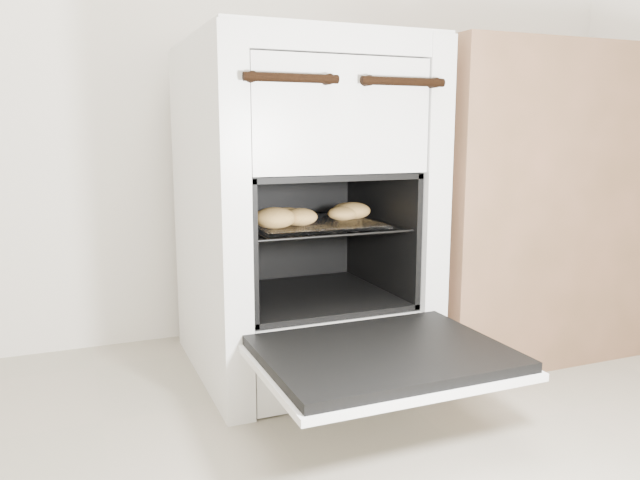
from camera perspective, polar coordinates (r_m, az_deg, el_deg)
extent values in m
cube|color=silver|center=(1.64, -1.96, 2.72)|extent=(0.55, 0.59, 0.85)
cylinder|color=black|center=(1.30, -2.58, 14.60)|extent=(0.20, 0.02, 0.02)
cylinder|color=black|center=(1.41, 7.64, 14.17)|extent=(0.20, 0.02, 0.02)
cube|color=black|center=(1.27, 5.78, -10.28)|extent=(0.48, 0.37, 0.02)
cube|color=silver|center=(1.28, 5.77, -10.97)|extent=(0.50, 0.39, 0.01)
cylinder|color=black|center=(1.52, -7.98, 1.00)|extent=(0.01, 0.39, 0.01)
cylinder|color=black|center=(1.66, 5.35, 1.82)|extent=(0.01, 0.39, 0.01)
cylinder|color=black|center=(1.41, 1.71, 0.41)|extent=(0.40, 0.01, 0.01)
cylinder|color=black|center=(1.75, -3.22, 2.26)|extent=(0.40, 0.01, 0.01)
cylinder|color=black|center=(1.53, -6.81, 1.07)|extent=(0.01, 0.37, 0.01)
cylinder|color=black|center=(1.54, -4.83, 1.20)|extent=(0.01, 0.37, 0.01)
cylinder|color=black|center=(1.56, -2.90, 1.32)|extent=(0.01, 0.37, 0.01)
cylinder|color=black|center=(1.58, -1.02, 1.44)|extent=(0.01, 0.37, 0.01)
cylinder|color=black|center=(1.60, 0.82, 1.55)|extent=(0.01, 0.37, 0.01)
cylinder|color=black|center=(1.62, 2.61, 1.66)|extent=(0.01, 0.37, 0.01)
cylinder|color=black|center=(1.65, 4.36, 1.76)|extent=(0.01, 0.37, 0.01)
cube|color=silver|center=(1.56, -0.77, 1.54)|extent=(0.31, 0.28, 0.01)
ellipsoid|color=tan|center=(1.46, -4.19, 2.02)|extent=(0.14, 0.14, 0.05)
ellipsoid|color=tan|center=(1.57, -2.96, 2.34)|extent=(0.12, 0.12, 0.04)
ellipsoid|color=tan|center=(1.50, -1.85, 2.13)|extent=(0.11, 0.11, 0.04)
ellipsoid|color=tan|center=(1.63, 2.66, 2.73)|extent=(0.12, 0.12, 0.04)
ellipsoid|color=tan|center=(1.59, 2.09, 2.46)|extent=(0.11, 0.11, 0.04)
ellipsoid|color=tan|center=(1.61, 3.02, 2.70)|extent=(0.10, 0.10, 0.04)
cube|color=brown|center=(2.00, 18.52, 3.66)|extent=(0.86, 0.58, 0.86)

